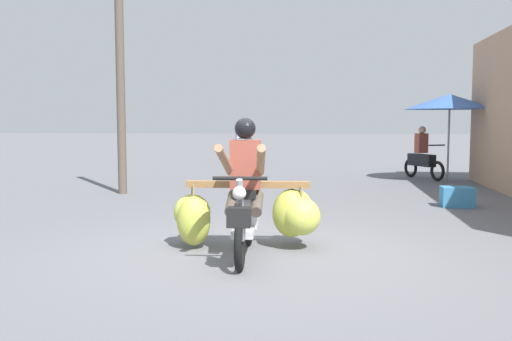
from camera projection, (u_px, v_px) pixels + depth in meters
name	position (u px, v px, depth m)	size (l,w,h in m)	color
ground_plane	(258.00, 253.00, 6.55)	(120.00, 120.00, 0.00)	slate
motorbike_main_loaded	(252.00, 209.00, 6.65)	(1.91, 1.83, 1.58)	black
motorbike_distant_ahead_left	(422.00, 158.00, 14.86)	(0.90, 1.46, 1.40)	black
motorbike_distant_ahead_right	(240.00, 147.00, 20.46)	(0.85, 1.49, 1.40)	black
market_umbrella_near_shop	(450.00, 102.00, 14.23)	(2.25, 2.25, 2.22)	#99999E
produce_crate	(457.00, 197.00, 10.05)	(0.56, 0.40, 0.36)	teal
utility_pole	(120.00, 68.00, 11.65)	(0.18, 0.18, 5.30)	brown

